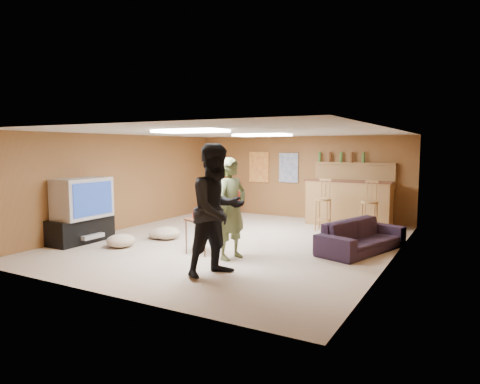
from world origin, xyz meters
The scene contains 32 objects.
ground centered at (0.00, 0.00, 0.00)m, with size 7.00×7.00×0.00m, color tan.
ceiling centered at (0.00, 0.00, 2.20)m, with size 6.00×7.00×0.02m, color silver.
wall_back centered at (0.00, 3.50, 1.10)m, with size 6.00×0.02×2.20m, color brown.
wall_front centered at (0.00, -3.50, 1.10)m, with size 6.00×0.02×2.20m, color brown.
wall_left centered at (-3.00, 0.00, 1.10)m, with size 0.02×7.00×2.20m, color brown.
wall_right centered at (3.00, 0.00, 1.10)m, with size 0.02×7.00×2.20m, color brown.
tv_stand centered at (-2.72, -1.50, 0.25)m, with size 0.55×1.30×0.50m, color black.
dvd_box centered at (-2.50, -1.50, 0.15)m, with size 0.35×0.50×0.08m, color #B2B2B7.
tv_body centered at (-2.65, -1.50, 0.90)m, with size 0.60×1.10×0.80m, color #B2B2B7.
tv_screen centered at (-2.34, -1.50, 0.90)m, with size 0.02×0.95×0.65m, color navy.
bar_counter centered at (1.50, 2.95, 0.55)m, with size 2.00×0.60×1.10m, color olive.
bar_lip centered at (1.50, 2.70, 1.10)m, with size 2.10×0.12×0.05m, color #462416.
bar_shelf centered at (1.50, 3.40, 1.50)m, with size 2.00×0.18×0.05m, color olive.
bar_backing centered at (1.50, 3.42, 1.20)m, with size 2.00×0.14×0.60m, color olive.
poster_left centered at (-1.20, 3.46, 1.35)m, with size 0.60×0.03×0.85m, color #BF3F26.
poster_right centered at (-0.30, 3.46, 1.35)m, with size 0.55×0.03×0.80m, color #334C99.
folding_chair_stack centered at (-2.00, 3.30, 0.45)m, with size 0.50×0.14×0.90m, color #A0261D.
ceiling_panel_front centered at (0.00, -1.50, 2.17)m, with size 1.20×0.60×0.04m, color white.
ceiling_panel_back centered at (0.00, 1.20, 2.17)m, with size 1.20×0.60×0.04m, color white.
person_olive centered at (0.57, -1.12, 0.87)m, with size 0.63×0.41×1.73m, color #566138.
person_black centered at (0.87, -2.05, 0.98)m, with size 0.95×0.74×1.96m, color black.
sofa centered at (2.41, 0.47, 0.28)m, with size 1.94×0.76×0.57m, color black.
tray_table centered at (-0.09, -1.12, 0.31)m, with size 0.48×0.39×0.63m, color #462416.
cup_red_near centered at (-0.24, -1.06, 0.69)m, with size 0.09×0.09×0.12m, color #B61C0C.
cup_red_far centered at (0.00, -1.22, 0.68)m, with size 0.08×0.08×0.10m, color #B61C0C.
cup_blue centered at (0.03, -1.00, 0.68)m, with size 0.08×0.08×0.11m, color #171593.
bar_stool_left centered at (1.15, 2.03, 0.55)m, with size 0.35×0.35×1.10m, color olive, non-canonical shape.
bar_stool_right centered at (2.19, 2.06, 0.64)m, with size 0.40×0.40×1.27m, color olive, non-canonical shape.
cushion_near_tv centered at (-1.40, -0.44, 0.13)m, with size 0.57×0.57×0.26m, color tan.
cushion_mid centered at (-1.56, -0.47, 0.10)m, with size 0.46×0.46×0.21m, color tan.
cushion_far centered at (-1.71, -1.42, 0.12)m, with size 0.55×0.55×0.25m, color tan.
bottle_row centered at (1.16, 3.38, 1.65)m, with size 1.20×0.08×0.26m, color #3F7233, non-canonical shape.
Camera 1 is at (4.20, -7.35, 1.91)m, focal length 32.00 mm.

